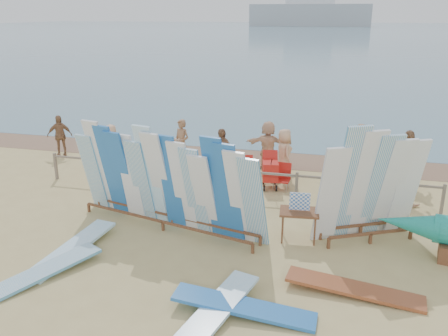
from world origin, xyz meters
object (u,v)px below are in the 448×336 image
(beachgoer_8, at_px, (409,174))
(beachgoer_4, at_px, (222,153))
(flat_board_d, at_px, (244,313))
(beachgoer_1, at_px, (182,143))
(flat_board_b, at_px, (213,320))
(flat_board_a, at_px, (73,253))
(beachgoer_10, at_px, (408,158))
(beach_chair_right, at_px, (243,177))
(beachgoer_2, at_px, (177,161))
(main_surfboard_rack, at_px, (166,183))
(beachgoer_0, at_px, (112,151))
(vendor_table, at_px, (299,225))
(beach_chair_left, at_px, (281,182))
(beachgoer_5, at_px, (268,145))
(beachgoer_7, at_px, (361,148))
(flat_board_e, at_px, (41,277))
(beachgoer_extra_1, at_px, (60,136))
(flat_board_c, at_px, (354,293))
(stroller, at_px, (270,174))
(beachgoer_6, at_px, (284,154))
(side_surfboard_rack, at_px, (370,189))

(beachgoer_8, relative_size, beachgoer_4, 1.06)
(flat_board_d, bearing_deg, beachgoer_1, 27.18)
(flat_board_b, relative_size, flat_board_a, 1.00)
(beachgoer_10, bearing_deg, beachgoer_8, 45.49)
(beachgoer_8, bearing_deg, beach_chair_right, 37.95)
(beachgoer_2, bearing_deg, main_surfboard_rack, 98.57)
(beachgoer_0, bearing_deg, flat_board_a, 83.05)
(vendor_table, xyz_separation_m, beach_chair_left, (-0.88, 3.44, -0.18))
(flat_board_b, xyz_separation_m, beachgoer_10, (4.12, 8.30, 0.92))
(beach_chair_left, bearing_deg, flat_board_b, -88.28)
(beachgoer_5, distance_m, beachgoer_10, 4.63)
(main_surfboard_rack, relative_size, beachgoer_8, 3.07)
(beachgoer_7, relative_size, beachgoer_8, 0.96)
(flat_board_e, height_order, beachgoer_10, beachgoer_10)
(beachgoer_extra_1, height_order, beachgoer_2, beachgoer_extra_1)
(beachgoer_8, bearing_deg, flat_board_b, 100.39)
(beachgoer_extra_1, height_order, beachgoer_0, beachgoer_0)
(beachgoer_0, height_order, beachgoer_7, beachgoer_0)
(beachgoer_0, xyz_separation_m, beachgoer_4, (3.57, 0.93, -0.07))
(beachgoer_8, bearing_deg, flat_board_c, 115.03)
(beach_chair_right, height_order, beachgoer_4, beachgoer_4)
(beachgoer_7, xyz_separation_m, beachgoer_4, (-4.56, -1.71, -0.01))
(beachgoer_7, bearing_deg, flat_board_c, -151.80)
(beach_chair_left, bearing_deg, beachgoer_4, 166.82)
(beachgoer_2, bearing_deg, beachgoer_4, -148.08)
(beachgoer_0, xyz_separation_m, beachgoer_8, (9.40, -0.01, -0.02))
(beachgoer_8, bearing_deg, beachgoer_10, -53.55)
(beach_chair_right, height_order, beachgoer_10, beachgoer_10)
(flat_board_a, relative_size, beachgoer_1, 1.56)
(flat_board_a, bearing_deg, flat_board_e, -85.43)
(flat_board_a, distance_m, stroller, 6.65)
(stroller, relative_size, beachgoer_6, 0.68)
(flat_board_b, distance_m, beachgoer_extra_1, 12.15)
(flat_board_a, bearing_deg, beachgoer_extra_1, 132.18)
(beach_chair_right, bearing_deg, beachgoer_7, 19.98)
(stroller, distance_m, beachgoer_2, 3.04)
(beachgoer_7, bearing_deg, beach_chair_right, 152.94)
(beachgoer_5, bearing_deg, main_surfboard_rack, 71.64)
(main_surfboard_rack, distance_m, beachgoer_10, 7.94)
(flat_board_e, bearing_deg, beachgoer_7, 80.79)
(beach_chair_right, xyz_separation_m, beachgoer_7, (3.66, 2.39, 0.57))
(beach_chair_right, relative_size, beachgoer_1, 0.55)
(beach_chair_right, bearing_deg, stroller, -9.84)
(beachgoer_10, bearing_deg, beachgoer_2, -27.50)
(main_surfboard_rack, height_order, beachgoer_7, main_surfboard_rack)
(flat_board_b, bearing_deg, beachgoer_8, 75.16)
(beachgoer_1, bearing_deg, side_surfboard_rack, -12.75)
(beachgoer_6, xyz_separation_m, beachgoer_2, (-3.28, -1.45, -0.08))
(beach_chair_left, xyz_separation_m, beachgoer_10, (3.82, 1.26, 0.68))
(flat_board_e, distance_m, beachgoer_0, 6.51)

